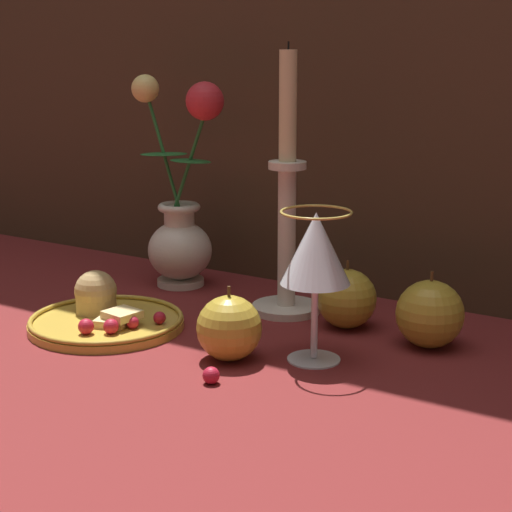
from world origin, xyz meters
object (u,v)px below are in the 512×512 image
object	(u,v)px
apple_at_table_edge	(347,299)
candlestick	(287,220)
wine_glass	(316,253)
plate_with_pastries	(104,314)
vase	(181,219)
apple_beside_vase	(430,314)
apple_near_glass	(229,328)

from	to	relation	value
apple_at_table_edge	candlestick	bearing A→B (deg)	170.95
wine_glass	apple_at_table_edge	size ratio (longest dim) A/B	1.98
plate_with_pastries	wine_glass	distance (m)	0.31
wine_glass	apple_at_table_edge	xyz separation A→B (m)	(-0.02, 0.13, -0.09)
vase	candlestick	xyz separation A→B (m)	(0.20, -0.03, 0.02)
plate_with_pastries	apple_beside_vase	bearing A→B (deg)	21.39
wine_glass	apple_near_glass	world-z (taller)	wine_glass
wine_glass	vase	bearing A→B (deg)	151.83
vase	apple_beside_vase	size ratio (longest dim) A/B	3.31
wine_glass	apple_beside_vase	size ratio (longest dim) A/B	1.87
plate_with_pastries	candlestick	distance (m)	0.27
plate_with_pastries	apple_beside_vase	world-z (taller)	apple_beside_vase
vase	plate_with_pastries	xyz separation A→B (m)	(0.03, -0.21, -0.09)
wine_glass	apple_near_glass	distance (m)	0.13
vase	candlestick	world-z (taller)	candlestick
wine_glass	candlestick	xyz separation A→B (m)	(-0.12, 0.14, 0.00)
wine_glass	apple_near_glass	xyz separation A→B (m)	(-0.08, -0.05, -0.09)
plate_with_pastries	apple_at_table_edge	xyz separation A→B (m)	(0.27, 0.16, 0.02)
apple_beside_vase	apple_at_table_edge	size ratio (longest dim) A/B	1.06
vase	apple_at_table_edge	distance (m)	0.31
wine_glass	apple_beside_vase	distance (m)	0.17
wine_glass	candlestick	bearing A→B (deg)	130.14
plate_with_pastries	apple_near_glass	bearing A→B (deg)	-3.81
apple_beside_vase	apple_at_table_edge	xyz separation A→B (m)	(-0.12, 0.01, -0.00)
apple_beside_vase	plate_with_pastries	bearing A→B (deg)	-158.61
vase	apple_near_glass	xyz separation A→B (m)	(0.23, -0.22, -0.06)
plate_with_pastries	candlestick	xyz separation A→B (m)	(0.17, 0.18, 0.11)
plate_with_pastries	wine_glass	world-z (taller)	wine_glass
plate_with_pastries	candlestick	world-z (taller)	candlestick
plate_with_pastries	apple_beside_vase	size ratio (longest dim) A/B	2.12
vase	plate_with_pastries	distance (m)	0.23
wine_glass	apple_beside_vase	bearing A→B (deg)	50.05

